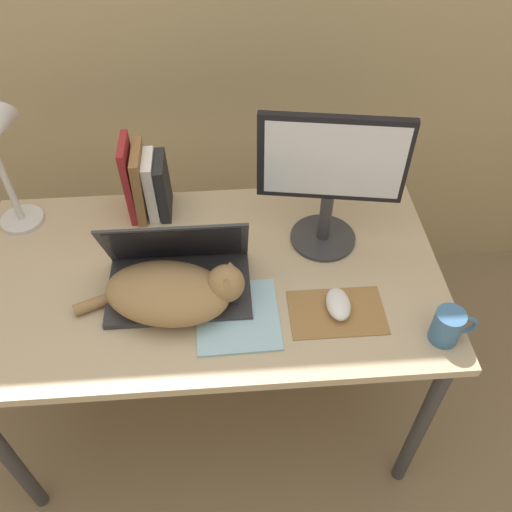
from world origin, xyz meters
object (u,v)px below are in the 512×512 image
(notepad, at_px, (238,316))
(mug, at_px, (448,326))
(external_monitor, at_px, (331,176))
(computer_mouse, at_px, (338,304))
(laptop, at_px, (178,275))
(book_row, at_px, (146,183))
(desk_lamp, at_px, (1,149))
(cat, at_px, (173,292))

(notepad, height_order, mug, mug)
(external_monitor, height_order, computer_mouse, external_monitor)
(laptop, height_order, mug, laptop)
(book_row, bearing_deg, mug, -35.09)
(notepad, bearing_deg, desk_lamp, 147.50)
(external_monitor, bearing_deg, laptop, -160.20)
(book_row, relative_size, desk_lamp, 0.59)
(external_monitor, relative_size, desk_lamp, 0.97)
(computer_mouse, relative_size, notepad, 0.45)
(cat, relative_size, computer_mouse, 4.22)
(cat, xyz_separation_m, notepad, (0.16, -0.05, -0.06))
(external_monitor, distance_m, mug, 0.49)
(notepad, bearing_deg, book_row, 119.90)
(external_monitor, xyz_separation_m, desk_lamp, (-0.88, 0.12, 0.05))
(laptop, bearing_deg, external_monitor, 19.80)
(computer_mouse, relative_size, mug, 0.94)
(notepad, bearing_deg, external_monitor, 45.26)
(cat, bearing_deg, computer_mouse, -5.27)
(laptop, distance_m, desk_lamp, 0.58)
(book_row, distance_m, notepad, 0.52)
(laptop, height_order, notepad, laptop)
(computer_mouse, relative_size, book_row, 0.42)
(external_monitor, xyz_separation_m, mug, (0.25, -0.38, -0.19))
(mug, bearing_deg, external_monitor, 123.89)
(computer_mouse, bearing_deg, book_row, 140.16)
(notepad, bearing_deg, mug, -11.26)
(laptop, bearing_deg, computer_mouse, -14.98)
(book_row, distance_m, desk_lamp, 0.40)
(desk_lamp, distance_m, mug, 1.26)
(external_monitor, relative_size, mug, 3.65)
(external_monitor, xyz_separation_m, notepad, (-0.27, -0.27, -0.23))
(computer_mouse, bearing_deg, cat, 174.73)
(laptop, bearing_deg, book_row, 107.11)
(cat, relative_size, notepad, 1.91)
(book_row, xyz_separation_m, mug, (0.78, -0.54, -0.06))
(external_monitor, bearing_deg, desk_lamp, 172.43)
(laptop, relative_size, computer_mouse, 3.57)
(computer_mouse, xyz_separation_m, book_row, (-0.52, 0.43, 0.09))
(laptop, distance_m, cat, 0.08)
(book_row, height_order, mug, book_row)
(book_row, bearing_deg, computer_mouse, -39.84)
(laptop, relative_size, book_row, 1.51)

